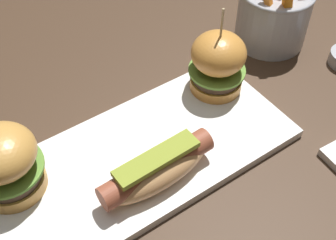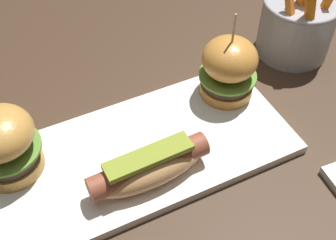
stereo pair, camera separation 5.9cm
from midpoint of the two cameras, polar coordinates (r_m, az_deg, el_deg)
ground_plane at (r=0.62m, az=-0.74°, el=-4.75°), size 3.00×3.00×0.00m
platter_main at (r=0.62m, az=-0.74°, el=-4.35°), size 0.42×0.19×0.01m
hot_dog at (r=0.56m, az=0.59°, el=-6.22°), size 0.16×0.06×0.05m
slider_left at (r=0.58m, az=-17.59°, el=-2.98°), size 0.09×0.09×0.14m
slider_right at (r=0.66m, az=10.29°, el=6.43°), size 0.09×0.09×0.14m
fries_bucket at (r=0.79m, az=18.18°, el=11.31°), size 0.12×0.12×0.14m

